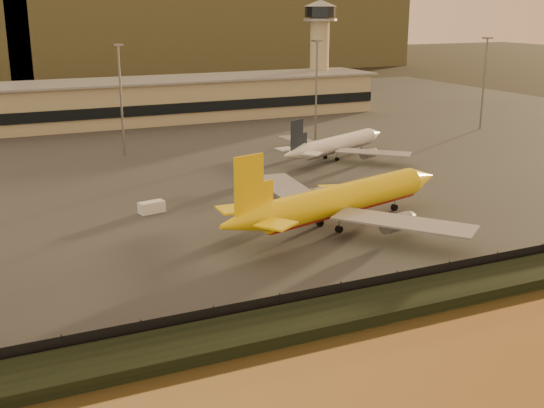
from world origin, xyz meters
The scene contains 11 objects.
ground centered at (0.00, 0.00, 0.00)m, with size 900.00×900.00×0.00m, color black.
embankment centered at (0.00, -17.00, 0.70)m, with size 320.00×7.00×1.40m, color black.
tarmac centered at (0.00, 95.00, 0.10)m, with size 320.00×220.00×0.20m, color #2D2D2D.
perimeter_fence centered at (0.00, -13.00, 1.30)m, with size 300.00×0.05×2.20m, color black.
terminal_building centered at (-14.52, 125.55, 6.25)m, with size 202.00×25.00×12.60m.
control_tower centered at (70.00, 131.00, 21.66)m, with size 11.20×11.20×35.50m.
apron_light_masts centered at (15.00, 75.00, 15.70)m, with size 152.20×12.20×25.40m.
dhl_cargo_jet centered at (8.53, 11.67, 4.41)m, with size 46.50×44.52×14.10m.
white_narrowbody_jet centered at (33.17, 55.37, 3.41)m, with size 35.34×33.42×10.75m.
gse_vehicle_yellow centered at (16.12, 28.88, 1.05)m, with size 3.77×1.70×1.70m, color yellow.
gse_vehicle_white centered at (-16.74, 31.40, 1.17)m, with size 4.31×1.94×1.94m, color white.
Camera 1 is at (-44.86, -77.12, 33.82)m, focal length 45.00 mm.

